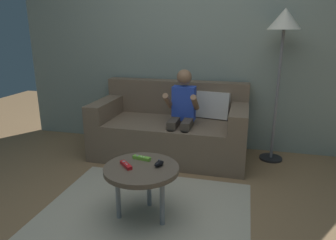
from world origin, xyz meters
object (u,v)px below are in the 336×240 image
at_px(game_remote_red_near_edge, 126,165).
at_px(person_seated_on_couch, 182,112).
at_px(couch, 172,129).
at_px(game_remote_lime_far_corner, 142,158).
at_px(coffee_table, 142,172).
at_px(nunchuk_black, 159,164).
at_px(floor_lamp, 284,31).

bearing_deg(game_remote_red_near_edge, person_seated_on_couch, 80.76).
bearing_deg(person_seated_on_couch, couch, 130.53).
bearing_deg(game_remote_lime_far_corner, coffee_table, -71.93).
bearing_deg(nunchuk_black, floor_lamp, 56.55).
bearing_deg(game_remote_lime_far_corner, floor_lamp, 50.21).
bearing_deg(nunchuk_black, person_seated_on_couch, 92.77).
relative_size(person_seated_on_couch, floor_lamp, 0.62).
height_order(couch, game_remote_red_near_edge, couch).
height_order(game_remote_lime_far_corner, floor_lamp, floor_lamp).
height_order(couch, game_remote_lime_far_corner, couch).
distance_m(coffee_table, game_remote_red_near_edge, 0.12).
bearing_deg(game_remote_red_near_edge, game_remote_lime_far_corner, 65.36).
relative_size(couch, nunchuk_black, 16.35).
height_order(coffee_table, nunchuk_black, nunchuk_black).
xyz_separation_m(game_remote_red_near_edge, nunchuk_black, (0.23, 0.06, 0.01)).
xyz_separation_m(game_remote_lime_far_corner, floor_lamp, (1.04, 1.25, 0.92)).
bearing_deg(coffee_table, person_seated_on_couch, 86.21).
distance_m(couch, game_remote_lime_far_corner, 1.13).
bearing_deg(game_remote_red_near_edge, floor_lamp, 51.57).
distance_m(person_seated_on_couch, floor_lamp, 1.26).
xyz_separation_m(couch, game_remote_lime_far_corner, (0.04, -1.12, 0.13)).
height_order(game_remote_red_near_edge, floor_lamp, floor_lamp).
height_order(coffee_table, game_remote_red_near_edge, game_remote_red_near_edge).
xyz_separation_m(person_seated_on_couch, coffee_table, (-0.07, -1.07, -0.18)).
bearing_deg(couch, coffee_table, -86.23).
distance_m(nunchuk_black, game_remote_lime_far_corner, 0.18).
distance_m(person_seated_on_couch, game_remote_red_near_edge, 1.11).
relative_size(coffee_table, game_remote_lime_far_corner, 3.76).
relative_size(coffee_table, game_remote_red_near_edge, 4.32).
xyz_separation_m(coffee_table, game_remote_red_near_edge, (-0.11, -0.03, 0.06)).
xyz_separation_m(couch, game_remote_red_near_edge, (-0.02, -1.27, 0.13)).
xyz_separation_m(game_remote_red_near_edge, game_remote_lime_far_corner, (0.07, 0.15, 0.00)).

